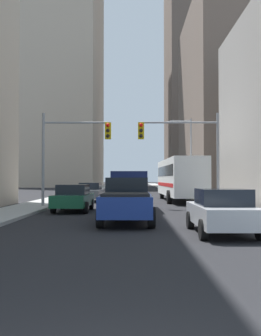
# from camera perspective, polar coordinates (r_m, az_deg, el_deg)

# --- Properties ---
(sidewalk_left) EXTENTS (2.66, 160.00, 0.15)m
(sidewalk_left) POSITION_cam_1_polar(r_m,az_deg,el_deg) (53.07, -6.55, -3.47)
(sidewalk_left) COLOR #9E9E99
(sidewalk_left) RESTS_ON ground
(sidewalk_right) EXTENTS (2.66, 160.00, 0.15)m
(sidewalk_right) POSITION_cam_1_polar(r_m,az_deg,el_deg) (53.03, 7.02, -3.47)
(sidewalk_right) COLOR #9E9E99
(sidewalk_right) RESTS_ON ground
(city_bus) EXTENTS (2.86, 11.57, 3.40)m
(city_bus) POSITION_cam_1_polar(r_m,az_deg,el_deg) (31.81, 7.29, -1.42)
(city_bus) COLOR silver
(city_bus) RESTS_ON ground
(pickup_truck_blue) EXTENTS (2.20, 5.42, 1.90)m
(pickup_truck_blue) POSITION_cam_1_polar(r_m,az_deg,el_deg) (16.39, -0.56, -4.81)
(pickup_truck_blue) COLOR navy
(pickup_truck_blue) RESTS_ON ground
(cargo_van_navy) EXTENTS (2.16, 5.24, 2.26)m
(cargo_van_navy) POSITION_cam_1_polar(r_m,az_deg,el_deg) (23.38, -0.25, -2.96)
(cargo_van_navy) COLOR #141E4C
(cargo_van_navy) RESTS_ON ground
(sedan_silver) EXTENTS (1.95, 4.20, 1.52)m
(sedan_silver) POSITION_cam_1_polar(r_m,az_deg,el_deg) (13.36, 13.36, -6.20)
(sedan_silver) COLOR #B7BABF
(sedan_silver) RESTS_ON ground
(sedan_green) EXTENTS (1.95, 4.25, 1.52)m
(sedan_green) POSITION_cam_1_polar(r_m,az_deg,el_deg) (21.98, -8.44, -4.38)
(sedan_green) COLOR #195938
(sedan_green) RESTS_ON ground
(sedan_grey) EXTENTS (1.96, 4.26, 1.52)m
(sedan_grey) POSITION_cam_1_polar(r_m,az_deg,el_deg) (31.27, -5.90, -3.54)
(sedan_grey) COLOR slate
(sedan_grey) RESTS_ON ground
(traffic_signal_near_left) EXTENTS (4.38, 0.44, 6.00)m
(traffic_signal_near_left) POSITION_cam_1_polar(r_m,az_deg,el_deg) (24.67, -8.50, 3.60)
(traffic_signal_near_left) COLOR gray
(traffic_signal_near_left) RESTS_ON ground
(traffic_signal_near_right) EXTENTS (5.13, 0.44, 6.00)m
(traffic_signal_near_right) POSITION_cam_1_polar(r_m,az_deg,el_deg) (24.57, 7.69, 3.70)
(traffic_signal_near_right) COLOR gray
(traffic_signal_near_right) RESTS_ON ground
(street_lamp_right) EXTENTS (2.33, 0.32, 7.50)m
(street_lamp_right) POSITION_cam_1_polar(r_m,az_deg,el_deg) (36.74, 8.38, 2.63)
(street_lamp_right) COLOR gray
(street_lamp_right) RESTS_ON ground
(building_left_far_tower) EXTENTS (24.57, 28.25, 65.92)m
(building_left_far_tower) POSITION_cam_1_polar(r_m,az_deg,el_deg) (98.31, -12.12, 16.92)
(building_left_far_tower) COLOR #B7A893
(building_left_far_tower) RESTS_ON ground
(building_right_mid_block) EXTENTS (16.82, 23.24, 25.18)m
(building_right_mid_block) POSITION_cam_1_polar(r_m,az_deg,el_deg) (56.79, 17.08, 9.41)
(building_right_mid_block) COLOR #66564C
(building_right_mid_block) RESTS_ON ground
(building_right_far_highrise) EXTENTS (16.20, 21.36, 70.15)m
(building_right_far_highrise) POSITION_cam_1_polar(r_m,az_deg,el_deg) (99.99, 10.33, 17.87)
(building_right_far_highrise) COLOR #66564C
(building_right_far_highrise) RESTS_ON ground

